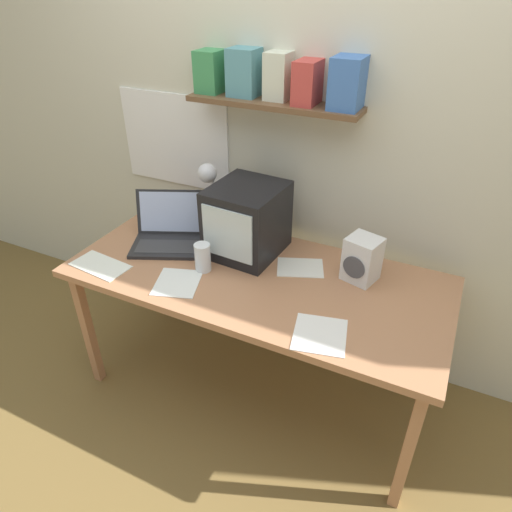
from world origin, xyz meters
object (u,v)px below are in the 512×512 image
laptop (169,231)px  juice_glass (203,259)px  printed_handout (300,268)px  crt_monitor (247,220)px  space_heater (362,259)px  corner_desk (256,284)px  desk_lamp (209,184)px  loose_paper_near_laptop (320,334)px  open_notebook (100,265)px  loose_paper_near_monitor (177,283)px

laptop → juice_glass: 0.33m
laptop → printed_handout: 0.70m
crt_monitor → printed_handout: bearing=-2.2°
juice_glass → space_heater: size_ratio=0.65×
corner_desk → desk_lamp: size_ratio=4.42×
loose_paper_near_laptop → juice_glass: bearing=163.4°
corner_desk → desk_lamp: (-0.38, 0.24, 0.34)m
crt_monitor → space_heater: (0.57, 0.01, -0.07)m
juice_glass → loose_paper_near_laptop: bearing=-16.6°
open_notebook → corner_desk: bearing=20.3°
juice_glass → loose_paper_near_monitor: bearing=-109.4°
laptop → desk_lamp: desk_lamp is taller
corner_desk → loose_paper_near_laptop: 0.49m
open_notebook → printed_handout: bearing=24.6°
desk_lamp → loose_paper_near_monitor: size_ratio=1.51×
laptop → loose_paper_near_laptop: (0.94, -0.34, -0.06)m
laptop → printed_handout: laptop is taller
juice_glass → open_notebook: bearing=-158.1°
laptop → open_notebook: size_ratio=1.51×
printed_handout → space_heater: bearing=7.8°
crt_monitor → desk_lamp: desk_lamp is taller
desk_lamp → space_heater: desk_lamp is taller
loose_paper_near_laptop → space_heater: bearing=84.9°
desk_lamp → space_heater: size_ratio=1.90×
desk_lamp → loose_paper_near_laptop: (0.78, -0.50, -0.28)m
laptop → printed_handout: size_ratio=1.71×
loose_paper_near_laptop → open_notebook: (-1.11, 0.01, 0.00)m
space_heater → open_notebook: 1.23m
laptop → juice_glass: laptop is taller
corner_desk → laptop: 0.55m
corner_desk → laptop: laptop is taller
printed_handout → corner_desk: bearing=-140.6°
corner_desk → space_heater: (0.44, 0.17, 0.16)m
corner_desk → printed_handout: (0.17, 0.14, 0.06)m
loose_paper_near_laptop → loose_paper_near_monitor: bearing=176.1°
loose_paper_near_monitor → loose_paper_near_laptop: (0.69, -0.05, 0.00)m
space_heater → loose_paper_near_monitor: space_heater is taller
loose_paper_near_monitor → laptop: bearing=129.4°
laptop → loose_paper_near_monitor: (0.24, -0.29, -0.06)m
desk_lamp → printed_handout: (0.54, -0.10, -0.28)m
loose_paper_near_monitor → crt_monitor: bearing=67.4°
corner_desk → open_notebook: size_ratio=5.94×
crt_monitor → printed_handout: crt_monitor is taller
corner_desk → juice_glass: (-0.24, -0.07, 0.12)m
crt_monitor → juice_glass: (-0.11, -0.24, -0.11)m
desk_lamp → loose_paper_near_monitor: desk_lamp is taller
laptop → space_heater: 0.98m
corner_desk → juice_glass: 0.28m
loose_paper_near_monitor → loose_paper_near_laptop: bearing=-3.9°
laptop → loose_paper_near_monitor: bearing=-74.3°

